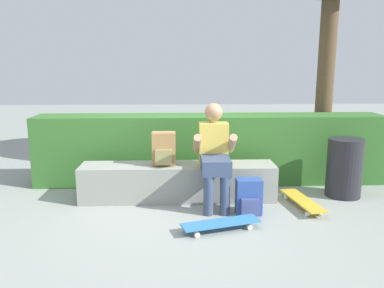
% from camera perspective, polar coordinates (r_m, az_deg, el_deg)
% --- Properties ---
extents(ground_plane, '(24.00, 24.00, 0.00)m').
position_cam_1_polar(ground_plane, '(4.42, -2.04, -9.99)').
color(ground_plane, gray).
extents(bench_main, '(2.36, 0.45, 0.44)m').
position_cam_1_polar(bench_main, '(4.75, -2.07, -5.60)').
color(bench_main, gray).
rests_on(bench_main, ground).
extents(person_skater, '(0.49, 0.62, 1.19)m').
position_cam_1_polar(person_skater, '(4.46, 3.33, -1.19)').
color(person_skater, gold).
rests_on(person_skater, ground).
extents(skateboard_near_person, '(0.82, 0.42, 0.09)m').
position_cam_1_polar(skateboard_near_person, '(3.94, 4.30, -11.60)').
color(skateboard_near_person, teal).
rests_on(skateboard_near_person, ground).
extents(skateboard_beside_bench, '(0.32, 0.82, 0.09)m').
position_cam_1_polar(skateboard_beside_bench, '(4.71, 15.96, -8.07)').
color(skateboard_beside_bench, gold).
rests_on(skateboard_beside_bench, ground).
extents(backpack_on_bench, '(0.28, 0.23, 0.40)m').
position_cam_1_polar(backpack_on_bench, '(4.64, -4.17, -0.78)').
color(backpack_on_bench, '#A37A47').
rests_on(backpack_on_bench, bench_main).
extents(backpack_on_ground, '(0.28, 0.23, 0.40)m').
position_cam_1_polar(backpack_on_ground, '(4.34, 8.39, -7.79)').
color(backpack_on_ground, '#2D4C99').
rests_on(backpack_on_ground, ground).
extents(hedge_row, '(4.78, 0.55, 0.95)m').
position_cam_1_polar(hedge_row, '(5.41, 2.66, -0.70)').
color(hedge_row, '#33672A').
rests_on(hedge_row, ground).
extents(trash_bin, '(0.43, 0.43, 0.73)m').
position_cam_1_polar(trash_bin, '(5.19, 21.58, -3.26)').
color(trash_bin, '#232328').
rests_on(trash_bin, ground).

